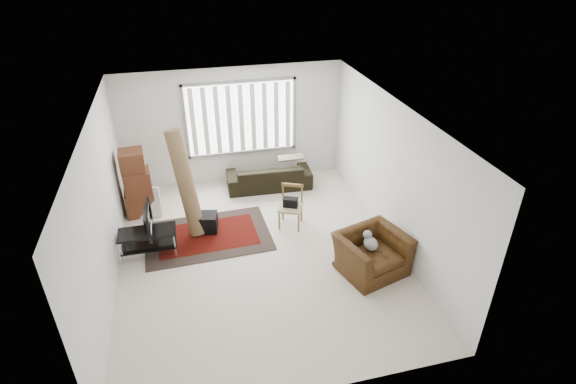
% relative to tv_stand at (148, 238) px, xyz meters
% --- Properties ---
extents(room, '(6.00, 6.02, 2.71)m').
position_rel_tv_stand_xyz_m(room, '(1.98, 0.02, 1.39)').
color(room, beige).
rests_on(room, ground).
extents(persian_rug, '(2.43, 1.67, 0.02)m').
position_rel_tv_stand_xyz_m(persian_rug, '(1.08, 0.30, -0.36)').
color(persian_rug, black).
rests_on(persian_rug, ground).
extents(tv_stand, '(1.02, 0.46, 0.51)m').
position_rel_tv_stand_xyz_m(tv_stand, '(0.00, 0.00, 0.00)').
color(tv_stand, black).
rests_on(tv_stand, ground).
extents(tv, '(0.11, 0.83, 0.47)m').
position_rel_tv_stand_xyz_m(tv, '(-0.00, 0.00, 0.38)').
color(tv, black).
rests_on(tv, tv_stand).
extents(subwoofer, '(0.43, 0.43, 0.36)m').
position_rel_tv_stand_xyz_m(subwoofer, '(1.11, 0.49, -0.17)').
color(subwoofer, black).
rests_on(subwoofer, persian_rug).
extents(moving_boxes, '(0.62, 0.57, 1.42)m').
position_rel_tv_stand_xyz_m(moving_boxes, '(-0.20, 1.52, 0.29)').
color(moving_boxes, brown).
rests_on(moving_boxes, ground).
extents(white_flatpack, '(0.53, 0.22, 0.66)m').
position_rel_tv_stand_xyz_m(white_flatpack, '(-0.04, 1.33, -0.04)').
color(white_flatpack, silver).
rests_on(white_flatpack, ground).
extents(rolled_rug, '(0.67, 0.84, 2.10)m').
position_rel_tv_stand_xyz_m(rolled_rug, '(0.78, 0.63, 0.68)').
color(rolled_rug, brown).
rests_on(rolled_rug, ground).
extents(sofa, '(1.97, 0.93, 0.74)m').
position_rel_tv_stand_xyz_m(sofa, '(2.65, 1.96, 0.00)').
color(sofa, black).
rests_on(sofa, ground).
extents(side_chair, '(0.60, 0.60, 0.85)m').
position_rel_tv_stand_xyz_m(side_chair, '(2.75, 0.31, 0.10)').
color(side_chair, '#9B8B65').
rests_on(side_chair, ground).
extents(armchair, '(1.34, 1.24, 0.82)m').
position_rel_tv_stand_xyz_m(armchair, '(3.75, -1.40, 0.05)').
color(armchair, '#3C220C').
rests_on(armchair, ground).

